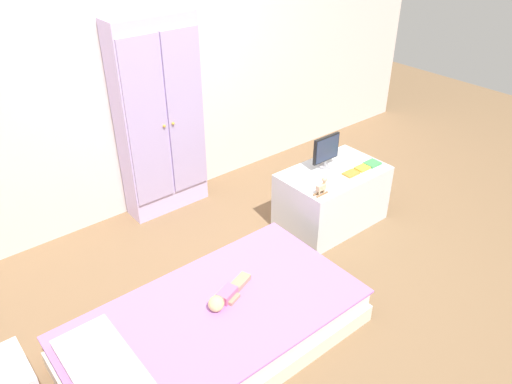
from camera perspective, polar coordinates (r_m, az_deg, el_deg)
name	(u,v)px	position (r m, az deg, el deg)	size (l,w,h in m)	color
ground_plane	(275,288)	(3.58, 2.23, -11.03)	(10.00, 10.00, 0.02)	brown
back_wall	(145,49)	(4.09, -12.62, 15.81)	(6.40, 0.05, 2.70)	silver
bed	(216,328)	(3.14, -4.67, -15.33)	(1.78, 0.97, 0.26)	silver
pillow	(105,370)	(2.83, -16.97, -19.04)	(0.32, 0.70, 0.06)	silver
doll	(223,298)	(3.08, -3.81, -12.03)	(0.38, 0.20, 0.10)	#D6668E
wardrobe	(160,119)	(4.10, -10.99, 8.23)	(0.69, 0.27, 1.64)	silver
tv_stand	(332,197)	(4.12, 8.69, -0.58)	(0.85, 0.53, 0.49)	silver
tv_monitor	(326,150)	(3.97, 8.08, 4.82)	(0.26, 0.10, 0.27)	#99999E
rocking_horse_toy	(322,186)	(3.64, 7.60, 0.66)	(0.11, 0.04, 0.13)	#8E6642
book_orange	(351,173)	(3.96, 10.86, 2.11)	(0.12, 0.09, 0.01)	orange
book_yellow	(362,168)	(4.06, 12.13, 2.71)	(0.11, 0.08, 0.02)	gold
book_green	(372,163)	(4.15, 13.23, 3.22)	(0.12, 0.10, 0.02)	#429E51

